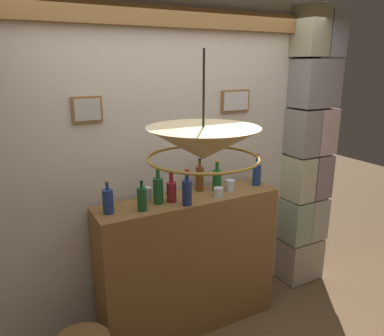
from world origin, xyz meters
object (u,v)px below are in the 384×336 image
object	(u,v)px
liquor_bottle_amaro	(217,180)
glass_tumbler_rocks	(147,194)
liquor_bottle_vermouth	(158,190)
liquor_bottle_rye	(142,199)
glass_tumbler_shot	(230,185)
glass_tumbler_highball	(218,192)
liquor_bottle_brandy	(257,174)
liquor_bottle_scotch	(200,178)
liquor_bottle_bourbon	(187,192)
pendant_lamp	(203,145)
liquor_bottle_whiskey	(108,201)
liquor_bottle_port	(171,190)

from	to	relation	value
liquor_bottle_amaro	glass_tumbler_rocks	xyz separation A→B (m)	(-0.57, 0.07, -0.04)
liquor_bottle_vermouth	liquor_bottle_rye	bearing A→B (deg)	-155.06
glass_tumbler_shot	glass_tumbler_highball	bearing A→B (deg)	-153.84
glass_tumbler_rocks	glass_tumbler_highball	xyz separation A→B (m)	(0.51, -0.20, -0.01)
liquor_bottle_brandy	glass_tumbler_shot	size ratio (longest dim) A/B	3.00
liquor_bottle_scotch	liquor_bottle_amaro	distance (m)	0.14
liquor_bottle_bourbon	pendant_lamp	distance (m)	0.82
liquor_bottle_amaro	glass_tumbler_rocks	distance (m)	0.58
glass_tumbler_highball	liquor_bottle_rye	bearing A→B (deg)	177.24
liquor_bottle_bourbon	glass_tumbler_rocks	world-z (taller)	liquor_bottle_bourbon
liquor_bottle_rye	liquor_bottle_whiskey	size ratio (longest dim) A/B	0.91
liquor_bottle_amaro	liquor_bottle_whiskey	world-z (taller)	liquor_bottle_amaro
liquor_bottle_whiskey	glass_tumbler_highball	bearing A→B (deg)	-6.31
liquor_bottle_vermouth	pendant_lamp	distance (m)	0.89
glass_tumbler_highball	liquor_bottle_vermouth	bearing A→B (deg)	167.53
liquor_bottle_scotch	liquor_bottle_brandy	xyz separation A→B (m)	(0.50, -0.11, -0.01)
glass_tumbler_rocks	glass_tumbler_highball	distance (m)	0.55
liquor_bottle_scotch	glass_tumbler_shot	world-z (taller)	liquor_bottle_scotch
liquor_bottle_scotch	liquor_bottle_bourbon	world-z (taller)	liquor_bottle_bourbon
liquor_bottle_vermouth	glass_tumbler_rocks	distance (m)	0.12
liquor_bottle_scotch	liquor_bottle_rye	xyz separation A→B (m)	(-0.56, -0.17, -0.02)
liquor_bottle_rye	glass_tumbler_highball	distance (m)	0.62
liquor_bottle_whiskey	glass_tumbler_rocks	xyz separation A→B (m)	(0.33, 0.10, -0.04)
liquor_bottle_scotch	liquor_bottle_vermouth	size ratio (longest dim) A/B	0.94
liquor_bottle_port	liquor_bottle_amaro	xyz separation A→B (m)	(0.42, 0.04, 0.01)
liquor_bottle_amaro	glass_tumbler_shot	distance (m)	0.12
glass_tumbler_rocks	liquor_bottle_brandy	bearing A→B (deg)	-5.90
liquor_bottle_brandy	glass_tumbler_rocks	distance (m)	0.96
liquor_bottle_scotch	pendant_lamp	world-z (taller)	pendant_lamp
liquor_bottle_brandy	liquor_bottle_bourbon	bearing A→B (deg)	-170.15
liquor_bottle_bourbon	glass_tumbler_rocks	bearing A→B (deg)	134.13
liquor_bottle_scotch	liquor_bottle_port	size ratio (longest dim) A/B	1.12
liquor_bottle_rye	glass_tumbler_highball	xyz separation A→B (m)	(0.61, -0.03, -0.05)
liquor_bottle_vermouth	glass_tumbler_highball	bearing A→B (deg)	-12.47
glass_tumbler_shot	liquor_bottle_port	bearing A→B (deg)	179.30
glass_tumbler_shot	liquor_bottle_scotch	bearing A→B (deg)	150.74
liquor_bottle_whiskey	pendant_lamp	size ratio (longest dim) A/B	0.40
liquor_bottle_scotch	glass_tumbler_shot	xyz separation A→B (m)	(0.22, -0.12, -0.06)
pendant_lamp	liquor_bottle_brandy	bearing A→B (deg)	37.73
glass_tumbler_highball	liquor_bottle_whiskey	bearing A→B (deg)	173.69
glass_tumbler_highball	pendant_lamp	xyz separation A→B (m)	(-0.52, -0.65, 0.55)
liquor_bottle_vermouth	pendant_lamp	bearing A→B (deg)	-94.37
glass_tumbler_shot	liquor_bottle_vermouth	bearing A→B (deg)	178.18
liquor_bottle_vermouth	glass_tumbler_shot	bearing A→B (deg)	-1.82
liquor_bottle_port	liquor_bottle_amaro	bearing A→B (deg)	5.40
liquor_bottle_bourbon	glass_tumbler_rocks	xyz separation A→B (m)	(-0.22, 0.23, -0.05)
liquor_bottle_vermouth	glass_tumbler_shot	world-z (taller)	liquor_bottle_vermouth
liquor_bottle_brandy	liquor_bottle_whiskey	size ratio (longest dim) A/B	1.13
liquor_bottle_brandy	glass_tumbler_rocks	size ratio (longest dim) A/B	2.64
liquor_bottle_scotch	liquor_bottle_vermouth	bearing A→B (deg)	-165.96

